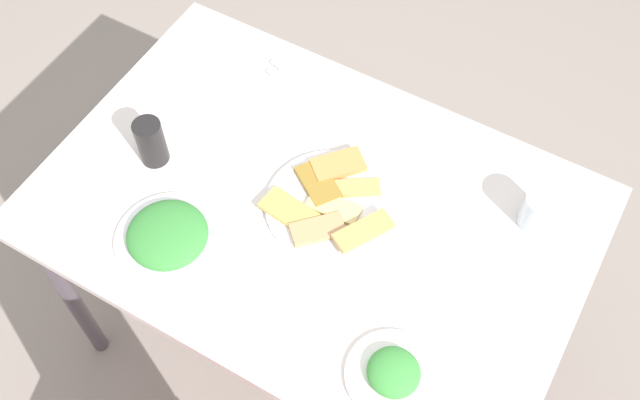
# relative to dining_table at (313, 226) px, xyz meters

# --- Properties ---
(ground_plane) EXTENTS (6.00, 6.00, 0.00)m
(ground_plane) POSITION_rel_dining_table_xyz_m (0.00, 0.00, -0.67)
(ground_plane) COLOR gray
(dining_table) EXTENTS (1.23, 0.82, 0.75)m
(dining_table) POSITION_rel_dining_table_xyz_m (0.00, 0.00, 0.00)
(dining_table) COLOR silver
(dining_table) RESTS_ON ground_plane
(pide_platter) EXTENTS (0.31, 0.31, 0.04)m
(pide_platter) POSITION_rel_dining_table_xyz_m (-0.03, -0.02, 0.09)
(pide_platter) COLOR white
(pide_platter) RESTS_ON dining_table
(salad_plate_greens) EXTENTS (0.24, 0.24, 0.05)m
(salad_plate_greens) POSITION_rel_dining_table_xyz_m (0.23, 0.23, 0.10)
(salad_plate_greens) COLOR white
(salad_plate_greens) RESTS_ON dining_table
(salad_plate_rice) EXTENTS (0.19, 0.19, 0.05)m
(salad_plate_rice) POSITION_rel_dining_table_xyz_m (-0.34, 0.26, 0.10)
(salad_plate_rice) COLOR white
(salad_plate_rice) RESTS_ON dining_table
(soda_can) EXTENTS (0.09, 0.09, 0.12)m
(soda_can) POSITION_rel_dining_table_xyz_m (0.39, 0.06, 0.14)
(soda_can) COLOR black
(soda_can) RESTS_ON dining_table
(drinking_glass) EXTENTS (0.08, 0.08, 0.09)m
(drinking_glass) POSITION_rel_dining_table_xyz_m (-0.45, -0.22, 0.13)
(drinking_glass) COLOR silver
(drinking_glass) RESTS_ON dining_table
(paper_napkin) EXTENTS (0.15, 0.15, 0.00)m
(paper_napkin) POSITION_rel_dining_table_xyz_m (0.23, -0.29, 0.08)
(paper_napkin) COLOR white
(paper_napkin) RESTS_ON dining_table
(fork) EXTENTS (0.18, 0.05, 0.00)m
(fork) POSITION_rel_dining_table_xyz_m (0.23, -0.31, 0.09)
(fork) COLOR silver
(fork) RESTS_ON paper_napkin
(spoon) EXTENTS (0.16, 0.06, 0.00)m
(spoon) POSITION_rel_dining_table_xyz_m (0.23, -0.28, 0.09)
(spoon) COLOR silver
(spoon) RESTS_ON paper_napkin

